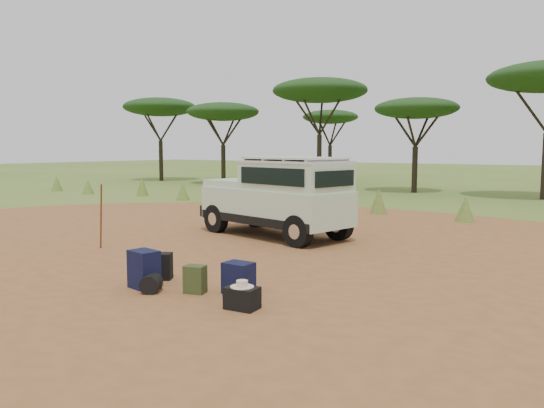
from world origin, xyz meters
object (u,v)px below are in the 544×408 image
Objects in this scene: duffel_navy at (239,278)px; hard_case at (242,298)px; walking_staff at (101,217)px; backpack_olive at (195,280)px; safari_vehicle at (278,198)px; backpack_navy at (144,270)px; backpack_black at (162,266)px.

duffel_navy is 0.80m from hard_case.
walking_staff is 3.41× the size of hard_case.
hard_case is at bearing -28.84° from backpack_olive.
walking_staff is at bearing 143.73° from backpack_olive.
safari_vehicle is at bearing 93.34° from backpack_olive.
duffel_navy is at bearing -74.02° from walking_staff.
hard_case is (0.52, -0.60, -0.09)m from duffel_navy.
walking_staff reaches higher than backpack_navy.
backpack_navy is 1.42× the size of backpack_olive.
backpack_olive is 0.89× the size of duffel_navy.
backpack_black is 0.74× the size of backpack_navy.
hard_case is (1.98, 0.00, -0.15)m from backpack_navy.
backpack_olive is 0.68m from duffel_navy.
backpack_olive is 1.13m from hard_case.
safari_vehicle is 9.55× the size of backpack_black.
backpack_black is at bearing -81.21° from walking_staff.
hard_case is (2.96, -5.42, -0.83)m from safari_vehicle.
backpack_olive is at bearing -148.23° from duffel_navy.
backpack_olive is at bearing -57.73° from safari_vehicle.
walking_staff is at bearing 166.97° from duffel_navy.
backpack_navy is at bearing 179.33° from backpack_olive.
safari_vehicle is 2.90× the size of walking_staff.
walking_staff is 5.56m from hard_case.
backpack_olive is (1.86, -5.17, -0.76)m from safari_vehicle.
walking_staff is 3.30× the size of backpack_black.
safari_vehicle is at bearing 117.41° from duffel_navy.
backpack_black reaches higher than hard_case.
backpack_navy reaches higher than hard_case.
backpack_navy is 1.25× the size of duffel_navy.
safari_vehicle is 5.55m from backpack_olive.
safari_vehicle is 8.90× the size of duffel_navy.
walking_staff reaches higher than backpack_black.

